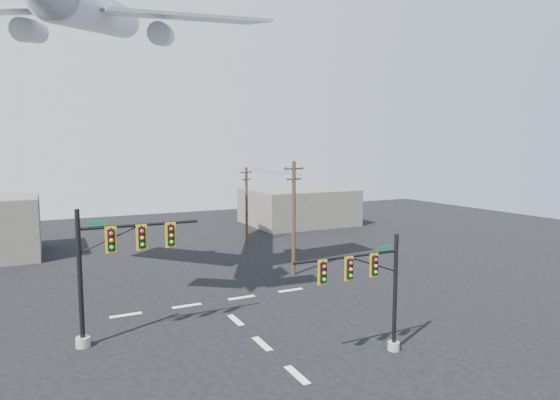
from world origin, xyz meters
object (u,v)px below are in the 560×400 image
utility_pole_a (294,216)px  airliner (96,12)px  signal_mast_far (112,267)px  utility_pole_b (247,204)px  signal_mast_near (372,289)px

utility_pole_a → airliner: airliner is taller
signal_mast_far → utility_pole_a: 17.54m
utility_pole_a → utility_pole_b: 13.87m
utility_pole_b → airliner: 25.37m
signal_mast_far → utility_pole_b: utility_pole_b is taller
utility_pole_b → airliner: bearing=-169.0°
utility_pole_a → utility_pole_b: utility_pole_a is taller
signal_mast_far → utility_pole_a: (15.57, 8.03, 0.83)m
signal_mast_near → signal_mast_far: signal_mast_far is taller
signal_mast_far → airliner: 19.15m
signal_mast_near → signal_mast_far: 13.99m
signal_mast_near → signal_mast_far: (-11.58, 7.82, 0.67)m
signal_mast_far → airliner: size_ratio=0.29×
signal_mast_near → airliner: (-10.81, 18.16, 16.77)m
signal_mast_near → signal_mast_far: bearing=146.0°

